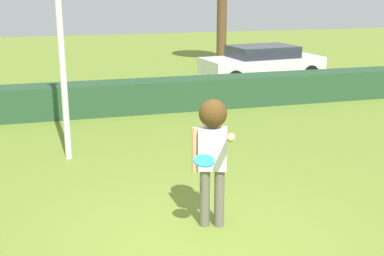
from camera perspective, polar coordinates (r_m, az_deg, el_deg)
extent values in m
plane|color=olive|center=(6.83, 0.88, -12.58)|extent=(60.00, 60.00, 0.00)
cylinder|color=#665F52|center=(7.05, 3.09, -7.86)|extent=(0.14, 0.14, 0.84)
cylinder|color=#665F52|center=(7.05, 1.45, -7.83)|extent=(0.14, 0.14, 0.84)
cube|color=silver|center=(6.80, 2.33, -2.35)|extent=(0.43, 0.33, 0.58)
cylinder|color=tan|center=(6.46, 4.39, -1.12)|extent=(0.29, 0.61, 0.30)
cylinder|color=tan|center=(6.81, 0.35, -2.48)|extent=(0.09, 0.09, 0.62)
sphere|color=tan|center=(6.67, 2.37, 1.41)|extent=(0.22, 0.22, 0.22)
sphere|color=#483012|center=(6.67, 2.38, 1.66)|extent=(0.38, 0.38, 0.38)
cylinder|color=#268CE5|center=(6.31, 1.37, -3.72)|extent=(0.27, 0.26, 0.09)
cylinder|color=silver|center=(9.67, -14.65, 10.85)|extent=(0.12, 0.12, 5.01)
cube|color=#274B2D|center=(13.47, -8.19, 3.43)|extent=(22.20, 0.90, 0.82)
cube|color=white|center=(18.01, 7.89, 7.04)|extent=(4.36, 2.15, 0.55)
cube|color=#2D333D|center=(17.95, 7.95, 8.54)|extent=(2.36, 1.80, 0.40)
cylinder|color=black|center=(19.53, 10.37, 6.78)|extent=(0.61, 0.17, 0.60)
cylinder|color=black|center=(18.14, 13.26, 5.96)|extent=(0.61, 0.17, 0.60)
cylinder|color=black|center=(18.13, 2.45, 6.35)|extent=(0.61, 0.17, 0.60)
cylinder|color=black|center=(16.62, 4.92, 5.46)|extent=(0.61, 0.17, 0.60)
cylinder|color=brown|center=(21.99, 3.36, 11.41)|extent=(0.42, 0.42, 3.22)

